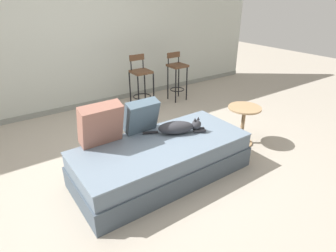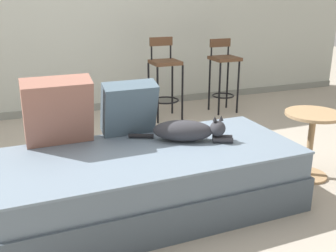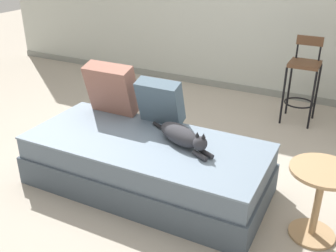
# 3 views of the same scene
# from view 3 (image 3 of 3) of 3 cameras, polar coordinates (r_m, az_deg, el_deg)

# --- Properties ---
(ground_plane) EXTENTS (16.00, 16.00, 0.00)m
(ground_plane) POSITION_cam_3_polar(r_m,az_deg,el_deg) (3.67, 0.09, -5.59)
(ground_plane) COLOR #A89E8E
(ground_plane) RESTS_ON ground
(wall_baseboard_trim) EXTENTS (8.00, 0.02, 0.09)m
(wall_baseboard_trim) POSITION_cam_3_polar(r_m,az_deg,el_deg) (5.51, 10.71, 5.44)
(wall_baseboard_trim) COLOR gray
(wall_baseboard_trim) RESTS_ON ground
(couch) EXTENTS (1.99, 0.91, 0.44)m
(couch) POSITION_cam_3_polar(r_m,az_deg,el_deg) (3.26, -3.17, -5.46)
(couch) COLOR #44505B
(couch) RESTS_ON ground
(throw_pillow_corner) EXTENTS (0.45, 0.28, 0.48)m
(throw_pillow_corner) POSITION_cam_3_polar(r_m,az_deg,el_deg) (3.60, -8.16, 5.40)
(throw_pillow_corner) COLOR #936051
(throw_pillow_corner) RESTS_ON couch
(throw_pillow_middle) EXTENTS (0.39, 0.25, 0.41)m
(throw_pillow_middle) POSITION_cam_3_polar(r_m,az_deg,el_deg) (3.36, -1.13, 3.59)
(throw_pillow_middle) COLOR #4C6070
(throw_pillow_middle) RESTS_ON couch
(cat) EXTENTS (0.68, 0.40, 0.19)m
(cat) POSITION_cam_3_polar(r_m,az_deg,el_deg) (3.06, 2.03, -1.42)
(cat) COLOR #333338
(cat) RESTS_ON couch
(bar_stool_near_window) EXTENTS (0.33, 0.33, 0.95)m
(bar_stool_near_window) POSITION_cam_3_polar(r_m,az_deg,el_deg) (4.60, 19.02, 6.91)
(bar_stool_near_window) COLOR black
(bar_stool_near_window) RESTS_ON ground
(side_table) EXTENTS (0.44, 0.44, 0.54)m
(side_table) POSITION_cam_3_polar(r_m,az_deg,el_deg) (2.86, 21.11, -9.10)
(side_table) COLOR tan
(side_table) RESTS_ON ground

